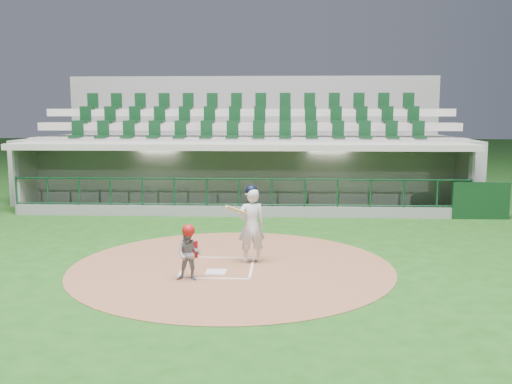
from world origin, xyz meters
TOP-DOWN VIEW (x-y plane):
  - ground at (0.00, 0.00)m, footprint 120.00×120.00m
  - dirt_circle at (0.30, -0.20)m, footprint 7.20×7.20m
  - home_plate at (0.00, -0.70)m, footprint 0.43×0.43m
  - batter_box_chalk at (0.00, -0.30)m, footprint 1.55×1.80m
  - dugout_structure at (0.07, 7.82)m, footprint 16.40×3.70m
  - seating_deck at (0.00, 10.91)m, footprint 17.00×6.72m
  - batter at (0.71, 0.18)m, footprint 0.90×0.93m
  - catcher at (-0.49, -1.26)m, footprint 0.56×0.45m

SIDE VIEW (x-z plane):
  - ground at x=0.00m, z-range 0.00..0.00m
  - dirt_circle at x=0.30m, z-range 0.00..0.01m
  - batter_box_chalk at x=0.00m, z-range 0.01..0.02m
  - home_plate at x=0.00m, z-range 0.01..0.03m
  - catcher at x=-0.49m, z-range 0.01..1.17m
  - batter at x=0.71m, z-range 0.01..1.81m
  - dugout_structure at x=0.07m, z-range -0.54..2.46m
  - seating_deck at x=0.00m, z-range -1.15..4.00m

